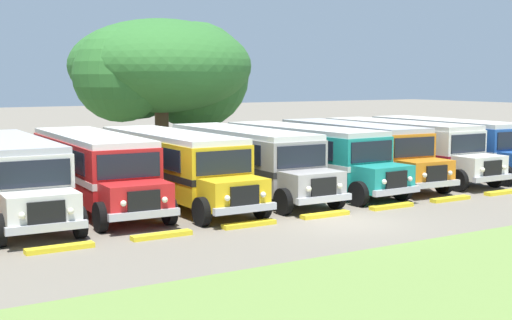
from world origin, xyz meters
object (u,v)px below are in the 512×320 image
Objects in this scene: broad_shade_tree at (161,71)px; parked_bus_slot_4 at (245,158)px; parked_bus_slot_3 at (173,163)px; parked_bus_slot_7 at (402,146)px; parked_bus_slot_8 at (447,143)px; parked_bus_slot_1 at (9,173)px; parked_bus_slot_2 at (93,166)px; parked_bus_slot_5 at (306,154)px; parked_bus_slot_6 at (354,149)px.

parked_bus_slot_4 is at bearing -97.89° from broad_shade_tree.
parked_bus_slot_3 and parked_bus_slot_7 have the same top height.
broad_shade_tree is at bearing -136.31° from parked_bus_slot_8.
broad_shade_tree is (-7.81, 12.37, 3.89)m from parked_bus_slot_7.
parked_bus_slot_4 is at bearing 90.26° from parked_bus_slot_1.
parked_bus_slot_2 is 19.35m from parked_bus_slot_8.
parked_bus_slot_3 is 0.93× the size of broad_shade_tree.
parked_bus_slot_6 is (3.23, 0.47, 0.00)m from parked_bus_slot_5.
parked_bus_slot_1 is 19.38m from parked_bus_slot_7.
parked_bus_slot_2 is 1.00× the size of parked_bus_slot_4.
parked_bus_slot_7 is at bearing 91.79° from parked_bus_slot_5.
parked_bus_slot_2 is at bearing -95.30° from parked_bus_slot_4.
broad_shade_tree is (11.56, 12.49, 3.89)m from parked_bus_slot_1.
parked_bus_slot_7 is at bearing 91.62° from parked_bus_slot_2.
parked_bus_slot_6 is (12.99, -0.23, 0.00)m from parked_bus_slot_2.
parked_bus_slot_3 is 1.00× the size of parked_bus_slot_5.
parked_bus_slot_6 is at bearing -90.03° from parked_bus_slot_7.
parked_bus_slot_4 is 0.99× the size of parked_bus_slot_6.
parked_bus_slot_4 is 3.23m from parked_bus_slot_5.
parked_bus_slot_7 is 1.00× the size of parked_bus_slot_8.
parked_bus_slot_1 and parked_bus_slot_5 have the same top height.
parked_bus_slot_7 is at bearing 92.40° from parked_bus_slot_1.
parked_bus_slot_1 is at bearing -81.19° from parked_bus_slot_2.
parked_bus_slot_8 is (9.59, 0.45, 0.00)m from parked_bus_slot_5.
parked_bus_slot_8 is 17.05m from broad_shade_tree.
parked_bus_slot_1 is at bearing -91.26° from parked_bus_slot_4.
parked_bus_slot_3 is 13.10m from parked_bus_slot_7.
parked_bus_slot_7 is at bearing 93.05° from parked_bus_slot_4.
parked_bus_slot_3 is 1.00× the size of parked_bus_slot_4.
broad_shade_tree is at bearing 148.06° from parked_bus_slot_2.
parked_bus_slot_5 is at bearing 90.55° from parked_bus_slot_1.
parked_bus_slot_4 is 1.00× the size of parked_bus_slot_5.
parked_bus_slot_2 is at bearing -96.46° from parked_bus_slot_5.
parked_bus_slot_4 is at bearing -92.98° from parked_bus_slot_5.
parked_bus_slot_1 is at bearing -86.42° from parked_bus_slot_6.
broad_shade_tree reaches higher than parked_bus_slot_8.
parked_bus_slot_8 is at bearing 92.30° from parked_bus_slot_1.
broad_shade_tree reaches higher than parked_bus_slot_7.
parked_bus_slot_1 is 13.02m from parked_bus_slot_5.
parked_bus_slot_4 is 1.00× the size of parked_bus_slot_7.
parked_bus_slot_6 is (6.46, 0.44, 0.00)m from parked_bus_slot_4.
parked_bus_slot_6 is at bearing 94.36° from parked_bus_slot_4.
parked_bus_slot_8 is 0.93× the size of broad_shade_tree.
parked_bus_slot_3 is 3.50m from parked_bus_slot_4.
parked_bus_slot_5 is 9.60m from parked_bus_slot_8.
parked_bus_slot_2 is 9.79m from parked_bus_slot_5.
parked_bus_slot_2 is 1.00× the size of parked_bus_slot_3.
parked_bus_slot_5 is at bearing 91.12° from parked_bus_slot_3.
parked_bus_slot_2 is 12.99m from parked_bus_slot_6.
broad_shade_tree reaches higher than parked_bus_slot_4.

